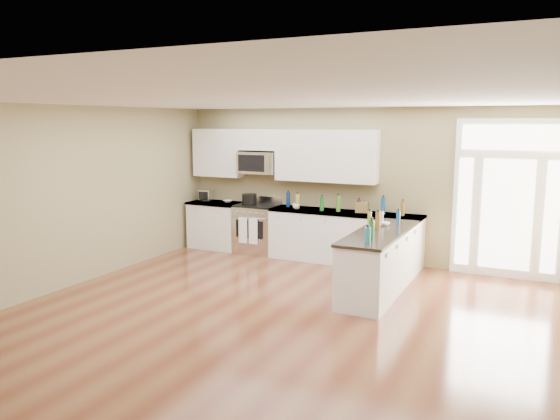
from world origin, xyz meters
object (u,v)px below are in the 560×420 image
Objects in this scene: peninsula_cabinet at (379,264)px; toaster_oven at (206,195)px; stockpot at (249,199)px; kitchen_range at (258,228)px.

toaster_oven reaches higher than peninsula_cabinet.
stockpot is (-2.99, 1.38, 0.63)m from peninsula_cabinet.
toaster_oven is (-4.12, 1.56, 0.61)m from peninsula_cabinet.
stockpot is at bearing -153.93° from kitchen_range.
kitchen_range is 3.71× the size of stockpot.
peninsula_cabinet is 9.05× the size of toaster_oven.
stockpot reaches higher than peninsula_cabinet.
toaster_oven is at bearing 159.20° from peninsula_cabinet.
toaster_oven is at bearing 174.79° from kitchen_range.
kitchen_range is 4.22× the size of toaster_oven.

